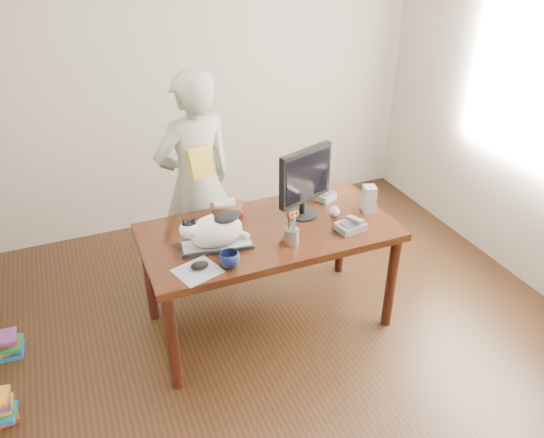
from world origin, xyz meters
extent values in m
plane|color=black|center=(0.00, 0.00, 0.00)|extent=(4.50, 4.50, 0.00)
plane|color=beige|center=(0.00, 2.25, 1.35)|extent=(4.00, 0.00, 4.00)
cube|color=black|center=(0.00, 0.60, 0.72)|extent=(1.60, 0.80, 0.05)
cylinder|color=black|center=(-0.74, 0.26, 0.35)|extent=(0.07, 0.07, 0.70)
cylinder|color=black|center=(0.74, 0.26, 0.35)|extent=(0.07, 0.07, 0.70)
cylinder|color=black|center=(-0.74, 0.94, 0.35)|extent=(0.07, 0.07, 0.70)
cylinder|color=black|center=(0.74, 0.94, 0.35)|extent=(0.07, 0.07, 0.70)
cube|color=black|center=(0.00, 0.96, 0.40)|extent=(1.45, 0.03, 0.50)
cube|color=black|center=(-0.37, 0.53, 0.76)|extent=(0.45, 0.22, 0.02)
cube|color=silver|center=(-0.37, 0.53, 0.77)|extent=(0.42, 0.19, 0.00)
ellipsoid|color=white|center=(-0.37, 0.53, 0.86)|extent=(0.35, 0.25, 0.20)
ellipsoid|color=white|center=(-0.52, 0.53, 0.91)|extent=(0.13, 0.13, 0.11)
ellipsoid|color=black|center=(-0.52, 0.53, 0.94)|extent=(0.09, 0.09, 0.04)
cone|color=black|center=(-0.55, 0.53, 0.97)|extent=(0.06, 0.06, 0.07)
cone|color=black|center=(-0.50, 0.52, 0.97)|extent=(0.06, 0.06, 0.07)
ellipsoid|color=black|center=(-0.31, 0.52, 0.95)|extent=(0.19, 0.16, 0.04)
cylinder|color=white|center=(-0.20, 0.55, 0.80)|extent=(0.08, 0.14, 0.05)
cylinder|color=black|center=(0.27, 0.68, 0.76)|extent=(0.26, 0.26, 0.02)
cylinder|color=black|center=(0.27, 0.68, 0.81)|extent=(0.05, 0.05, 0.09)
cube|color=black|center=(0.28, 0.67, 1.05)|extent=(0.41, 0.19, 0.35)
cube|color=black|center=(0.29, 0.64, 1.05)|extent=(0.36, 0.14, 0.30)
cylinder|color=gray|center=(0.07, 0.40, 0.80)|extent=(0.11, 0.11, 0.10)
cylinder|color=black|center=(0.05, 0.40, 0.88)|extent=(0.02, 0.04, 0.14)
cylinder|color=#0D4EB6|center=(0.08, 0.39, 0.88)|extent=(0.02, 0.04, 0.14)
cylinder|color=maroon|center=(0.06, 0.42, 0.88)|extent=(0.02, 0.04, 0.14)
cylinder|color=#19811B|center=(0.06, 0.38, 0.88)|extent=(0.03, 0.03, 0.14)
cylinder|color=#ADACB1|center=(0.07, 0.40, 0.89)|extent=(0.02, 0.02, 0.11)
cylinder|color=#ADACB1|center=(0.08, 0.40, 0.89)|extent=(0.01, 0.03, 0.11)
torus|color=#FF5B0D|center=(0.06, 0.39, 0.95)|extent=(0.05, 0.03, 0.05)
torus|color=#FF5B0D|center=(0.09, 0.40, 0.95)|extent=(0.05, 0.03, 0.05)
cube|color=#A2A6AD|center=(-0.54, 0.33, 0.75)|extent=(0.29, 0.27, 0.01)
ellipsoid|color=black|center=(-0.52, 0.35, 0.77)|extent=(0.12, 0.10, 0.04)
imported|color=#0E1539|center=(-0.36, 0.31, 0.80)|extent=(0.16, 0.16, 0.09)
cube|color=slate|center=(0.47, 0.40, 0.77)|extent=(0.19, 0.15, 0.04)
cube|color=#3A3A3C|center=(0.45, 0.38, 0.80)|extent=(0.08, 0.10, 0.01)
cube|color=#ADACB1|center=(0.51, 0.41, 0.81)|extent=(0.07, 0.15, 0.05)
cube|color=gray|center=(0.70, 0.56, 0.84)|extent=(0.10, 0.11, 0.18)
sphere|color=beige|center=(0.46, 0.58, 0.78)|extent=(0.07, 0.07, 0.07)
cube|color=#4C1914|center=(-0.18, 0.90, 0.77)|extent=(0.26, 0.22, 0.04)
cube|color=#4F2F1B|center=(-0.17, 0.90, 0.80)|extent=(0.25, 0.23, 0.03)
cube|color=silver|center=(-0.19, 0.91, 0.82)|extent=(0.16, 0.14, 0.02)
cube|color=slate|center=(0.50, 0.85, 0.77)|extent=(0.20, 0.22, 0.05)
cube|color=#3A3A3C|center=(0.51, 0.83, 0.80)|extent=(0.12, 0.12, 0.01)
imported|color=beige|center=(-0.29, 1.27, 0.82)|extent=(0.67, 0.52, 1.63)
cube|color=gold|center=(-0.29, 1.10, 1.05)|extent=(0.17, 0.13, 0.21)
cube|color=#1B60A3|center=(-1.72, 0.95, 0.02)|extent=(0.25, 0.19, 0.03)
cube|color=orange|center=(-1.73, 0.96, 0.05)|extent=(0.22, 0.19, 0.03)
cube|color=#26813C|center=(-1.71, 0.94, 0.08)|extent=(0.24, 0.19, 0.03)
cube|color=#B12B19|center=(-1.72, 0.96, 0.11)|extent=(0.21, 0.16, 0.03)
camera|label=1|loc=(-1.08, -2.05, 2.50)|focal=35.00mm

